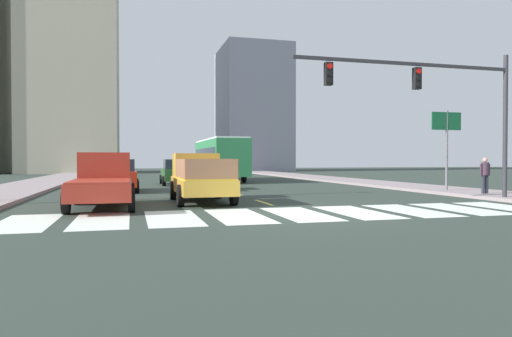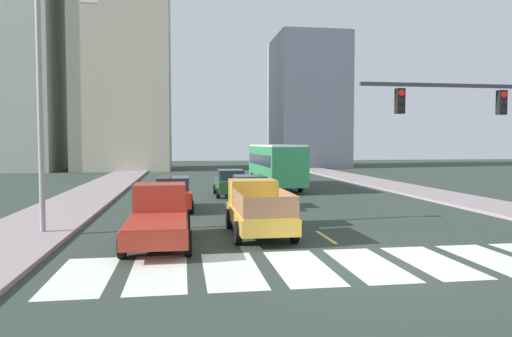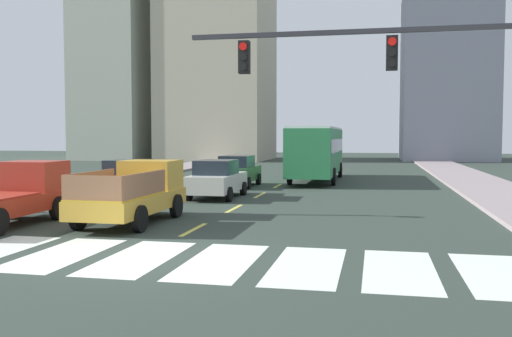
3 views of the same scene
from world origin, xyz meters
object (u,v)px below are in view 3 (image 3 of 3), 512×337
Objects in this scene: city_bus at (317,149)px; traffic_signal_gantry at (441,78)px; pickup_dark at (12,195)px; sedan_mid at (217,179)px; sedan_near_right at (237,171)px; sedan_near_left at (130,178)px; pickup_stakebed at (136,193)px.

traffic_signal_gantry is (5.06, -20.66, 2.26)m from city_bus.
pickup_dark reaches higher than sedan_mid.
pickup_dark is 1.18× the size of sedan_mid.
sedan_near_right is 7.15m from sedan_near_left.
pickup_dark is 9.64m from sedan_mid.
city_bus is 2.45× the size of sedan_near_right.
sedan_near_left is (-3.31, 6.78, -0.08)m from pickup_stakebed.
pickup_dark is at bearing -110.66° from city_bus.
city_bus is at bearing 103.77° from traffic_signal_gantry.
sedan_mid is at bearing 9.24° from sedan_near_left.
pickup_dark is 8.13m from sedan_near_left.
city_bus is at bearing 68.56° from pickup_dark.
pickup_dark is at bearing -117.60° from sedan_mid.
sedan_mid is at bearing 85.58° from pickup_stakebed.
pickup_dark is 1.18× the size of sedan_near_left.
sedan_near_right is (3.91, 14.31, -0.06)m from pickup_dark.
sedan_mid is 1.00× the size of sedan_near_left.
pickup_stakebed is 10.22m from traffic_signal_gantry.
city_bus is (7.81, 19.06, 1.03)m from pickup_dark.
city_bus is 2.45× the size of sedan_near_left.
traffic_signal_gantry reaches higher than pickup_dark.
pickup_stakebed and pickup_dark have the same top height.
traffic_signal_gantry reaches higher than sedan_near_left.
traffic_signal_gantry reaches higher than city_bus.
pickup_stakebed is 1.18× the size of sedan_near_right.
traffic_signal_gantry is (8.97, -15.92, 3.36)m from sedan_near_right.
sedan_mid is at bearing -87.29° from sedan_near_right.
sedan_near_left is 16.21m from traffic_signal_gantry.
traffic_signal_gantry is (12.88, -1.60, 3.29)m from pickup_dark.
pickup_stakebed is 1.00× the size of pickup_dark.
traffic_signal_gantry is at bearing -62.38° from sedan_near_right.
pickup_stakebed reaches higher than sedan_mid.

